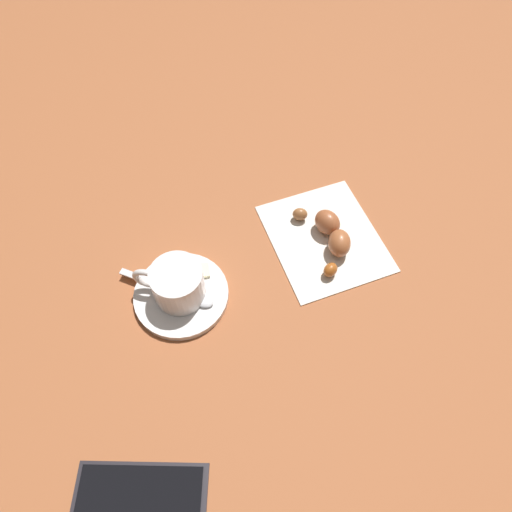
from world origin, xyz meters
TOP-DOWN VIEW (x-y plane):
  - ground_plane at (0.00, 0.00)m, footprint 1.80×1.80m
  - saucer at (-0.11, -0.01)m, footprint 0.13×0.13m
  - espresso_cup at (-0.11, -0.01)m, footprint 0.09×0.07m
  - teaspoon at (-0.11, -0.01)m, footprint 0.10×0.11m
  - sugar_packet at (-0.09, 0.02)m, footprint 0.07×0.04m
  - napkin at (0.12, -0.01)m, footprint 0.17×0.19m
  - croissant at (0.12, -0.02)m, footprint 0.07×0.13m
  - cell_phone at (-0.23, -0.22)m, footprint 0.16×0.13m

SIDE VIEW (x-z plane):
  - ground_plane at x=0.00m, z-range 0.00..0.00m
  - napkin at x=0.12m, z-range 0.00..0.00m
  - cell_phone at x=-0.23m, z-range 0.00..0.01m
  - saucer at x=-0.11m, z-range 0.00..0.01m
  - teaspoon at x=-0.11m, z-range 0.01..0.02m
  - sugar_packet at x=-0.09m, z-range 0.01..0.02m
  - croissant at x=0.12m, z-range 0.00..0.04m
  - espresso_cup at x=-0.11m, z-range 0.01..0.07m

